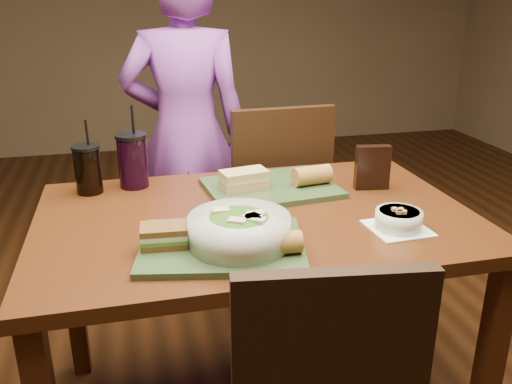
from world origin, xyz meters
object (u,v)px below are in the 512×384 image
dining_table (256,241)px  tray_near (222,246)px  soup_bowl (399,219)px  baguette_near (279,243)px  sandwich_near (164,236)px  sandwich_far (244,179)px  baguette_far (312,175)px  cup_berry (133,160)px  diner (186,135)px  salad_bowl (239,228)px  cup_cola (88,169)px  chip_bag (372,167)px  chair_far (276,202)px  tray_far (271,188)px

dining_table → tray_near: tray_near is taller
soup_bowl → baguette_near: bearing=-165.1°
sandwich_near → sandwich_far: 0.48m
baguette_near → baguette_far: size_ratio=0.89×
sandwich_far → baguette_near: size_ratio=1.44×
soup_bowl → cup_berry: (-0.71, 0.54, 0.06)m
diner → tray_near: diner is taller
salad_bowl → cup_cola: (-0.40, 0.54, 0.02)m
baguette_near → chip_bag: 0.62m
soup_bowl → sandwich_near: sandwich_near is taller
chair_far → baguette_near: chair_far is taller
baguette_near → chip_bag: bearing=43.7°
chair_far → baguette_far: (-0.00, -0.44, 0.27)m
salad_bowl → cup_berry: size_ratio=0.93×
diner → tray_near: size_ratio=3.68×
baguette_near → tray_far: bearing=77.1°
chair_far → chip_bag: chair_far is taller
cup_berry → baguette_far: bearing=-16.4°
tray_far → chip_bag: 0.35m
sandwich_far → tray_far: bearing=2.8°
chip_bag → dining_table: bearing=-155.2°
tray_near → sandwich_near: sandwich_near is taller
tray_near → chip_bag: chip_bag is taller
tray_far → sandwich_far: sandwich_far is taller
baguette_near → cup_berry: cup_berry is taller
tray_near → chip_bag: size_ratio=2.80×
diner → tray_far: diner is taller
salad_bowl → cup_berry: cup_berry is taller
diner → chip_bag: 0.94m
chair_far → baguette_near: size_ratio=8.44×
sandwich_far → baguette_far: size_ratio=1.28×
chair_far → sandwich_far: size_ratio=5.88×
diner → cup_berry: (-0.24, -0.56, 0.07)m
chair_far → sandwich_far: 0.55m
diner → tray_near: bearing=96.1°
dining_table → soup_bowl: size_ratio=7.77×
diner → salad_bowl: 1.13m
salad_bowl → sandwich_near: bearing=169.2°
sandwich_near → chip_bag: chip_bag is taller
chair_far → baguette_far: chair_far is taller
chair_far → diner: bearing=139.3°
dining_table → tray_far: bearing=62.8°
baguette_far → cup_cola: cup_cola is taller
chair_far → soup_bowl: 0.86m
dining_table → tray_near: bearing=-123.9°
soup_bowl → baguette_far: size_ratio=1.32×
diner → cup_cola: (-0.39, -0.59, 0.06)m
baguette_far → sandwich_near: bearing=-145.7°
sandwich_near → cup_cola: 0.54m
tray_near → salad_bowl: salad_bowl is taller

